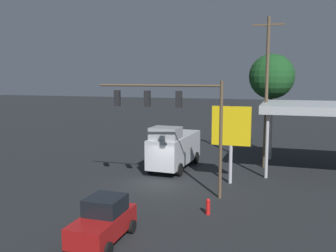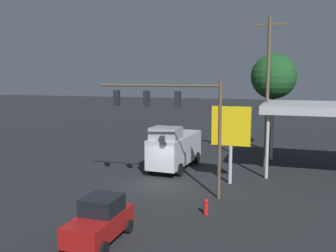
% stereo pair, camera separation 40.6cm
% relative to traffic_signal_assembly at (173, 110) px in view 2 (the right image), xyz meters
% --- Properties ---
extents(ground_plane, '(200.00, 200.00, 0.00)m').
position_rel_traffic_signal_assembly_xyz_m(ground_plane, '(1.49, -1.60, -5.28)').
color(ground_plane, black).
extents(traffic_signal_assembly, '(7.97, 0.43, 7.07)m').
position_rel_traffic_signal_assembly_xyz_m(traffic_signal_assembly, '(0.00, 0.00, 0.00)').
color(traffic_signal_assembly, brown).
rests_on(traffic_signal_assembly, ground).
extents(utility_pole, '(2.40, 0.26, 11.89)m').
position_rel_traffic_signal_assembly_xyz_m(utility_pole, '(-5.04, -8.77, 0.96)').
color(utility_pole, brown).
rests_on(utility_pole, ground).
extents(gas_station_canopy, '(10.24, 7.76, 5.27)m').
position_rel_traffic_signal_assembly_xyz_m(gas_station_canopy, '(-9.87, -8.84, -0.37)').
color(gas_station_canopy, '#B2B7BC').
rests_on(gas_station_canopy, ground).
extents(price_sign, '(2.64, 0.27, 5.33)m').
position_rel_traffic_signal_assembly_xyz_m(price_sign, '(-3.08, -3.40, -1.49)').
color(price_sign, '#B7B7BC').
rests_on(price_sign, ground).
extents(hatchback_crossing, '(1.96, 3.80, 1.97)m').
position_rel_traffic_signal_assembly_xyz_m(hatchback_crossing, '(1.00, 7.49, -4.34)').
color(hatchback_crossing, maroon).
rests_on(hatchback_crossing, ground).
extents(delivery_truck, '(2.81, 6.90, 3.58)m').
position_rel_traffic_signal_assembly_xyz_m(delivery_truck, '(1.82, -6.23, -3.59)').
color(delivery_truck, silver).
rests_on(delivery_truck, ground).
extents(street_tree, '(4.32, 4.32, 9.49)m').
position_rel_traffic_signal_assembly_xyz_m(street_tree, '(-5.13, -15.70, 2.00)').
color(street_tree, '#4C331E').
rests_on(street_tree, ground).
extents(fire_hydrant, '(0.24, 0.24, 0.88)m').
position_rel_traffic_signal_assembly_xyz_m(fire_hydrant, '(-2.81, 2.91, -4.85)').
color(fire_hydrant, red).
rests_on(fire_hydrant, ground).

